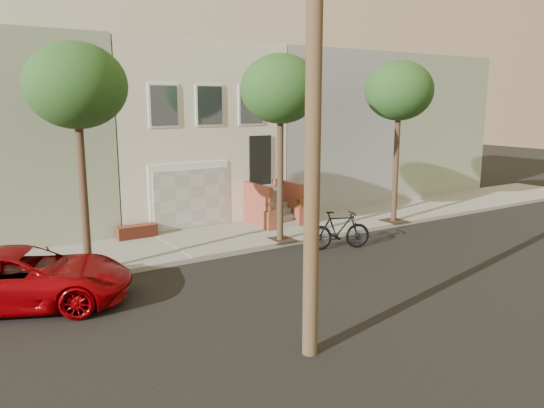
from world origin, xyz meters
TOP-DOWN VIEW (x-y plane):
  - ground at (0.00, 0.00)m, footprint 90.00×90.00m
  - sidewalk at (0.00, 5.35)m, footprint 40.00×3.70m
  - house_row at (0.00, 11.19)m, footprint 33.10×11.70m
  - tree_left at (-5.50, 3.90)m, footprint 2.70×2.57m
  - tree_mid at (1.00, 3.90)m, footprint 2.70×2.57m
  - tree_right at (6.50, 3.90)m, footprint 2.70×2.57m
  - pickup_truck at (-7.39, 2.53)m, footprint 5.68×4.25m
  - motorcycle at (2.31, 2.30)m, footprint 2.26×1.31m

SIDE VIEW (x-z plane):
  - ground at x=0.00m, z-range 0.00..0.00m
  - sidewalk at x=0.00m, z-range 0.00..0.15m
  - motorcycle at x=2.31m, z-range 0.00..1.31m
  - pickup_truck at x=-7.39m, z-range 0.00..1.43m
  - house_row at x=0.00m, z-range 0.14..7.14m
  - tree_left at x=-5.50m, z-range 2.11..8.41m
  - tree_mid at x=1.00m, z-range 2.11..8.41m
  - tree_right at x=6.50m, z-range 2.11..8.41m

